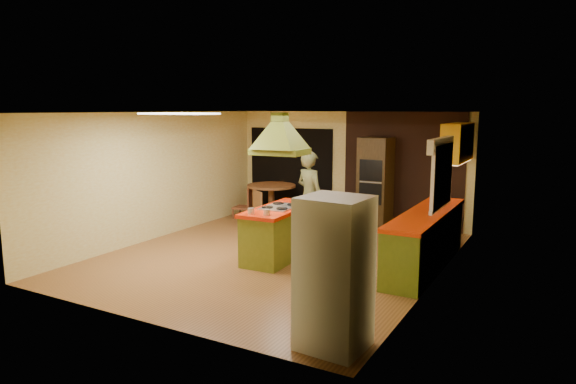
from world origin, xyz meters
The scene contains 21 objects.
ground centered at (0.00, 0.00, 0.00)m, with size 6.50×6.50×0.00m, color brown.
room_walls centered at (0.00, 0.00, 1.25)m, with size 5.50×6.50×6.50m.
ceiling_plane centered at (0.00, 0.00, 2.50)m, with size 6.50×6.50×0.00m, color silver.
brick_panel centered at (1.25, 3.23, 1.25)m, with size 2.64×0.03×2.50m, color #381E14.
nook_opening centered at (-1.50, 3.23, 1.05)m, with size 2.20×0.03×2.10m, color black.
right_counter centered at (2.45, 0.60, 0.46)m, with size 0.62×3.05×0.92m.
upper_cabinets centered at (2.57, 2.20, 1.95)m, with size 0.34×1.40×0.70m, color yellow.
window_right centered at (2.70, 0.40, 1.77)m, with size 0.12×1.35×1.06m.
fluor_panel centered at (-1.10, -1.20, 2.48)m, with size 1.20×0.60×0.03m, color white.
kitchen_island centered at (0.11, -0.08, 0.45)m, with size 0.79×1.81×0.91m.
range_hood centered at (0.11, -0.08, 2.26)m, with size 0.92×0.69×0.78m.
man centered at (0.06, 1.16, 0.88)m, with size 0.65×0.42×1.77m, color #4A4D28.
refrigerator centered at (2.31, -2.74, 0.83)m, with size 0.68×0.65×1.66m, color silver.
wall_oven centered at (0.75, 2.95, 0.98)m, with size 0.68×0.63×1.95m.
dining_table centered at (-1.57, 2.44, 0.59)m, with size 1.12×1.12×0.83m.
chair_left centered at (-2.27, 2.34, 0.40)m, with size 0.44×0.44×0.81m, color brown, non-canonical shape.
chair_near centered at (-1.32, 1.79, 0.41)m, with size 0.44×0.44×0.81m, color brown, non-canonical shape.
pendant_lamp centered at (-1.57, 2.44, 1.90)m, with size 0.34×0.34×0.22m, color #FF9E3F.
canister_large centered at (2.40, 1.29, 1.02)m, with size 0.14×0.14×0.20m, color #F6ECC6.
canister_medium centered at (2.40, 1.59, 1.03)m, with size 0.15×0.15×0.21m, color beige.
canister_small centered at (2.40, 1.50, 1.00)m, with size 0.11×0.11×0.15m, color #FFEDCD.
Camera 1 is at (4.42, -7.56, 2.57)m, focal length 32.00 mm.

